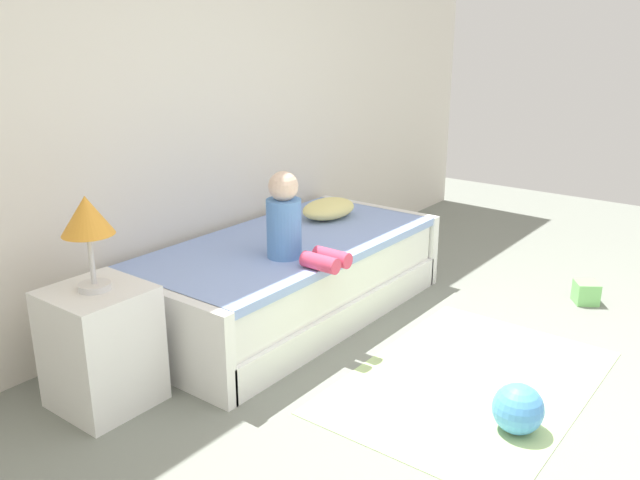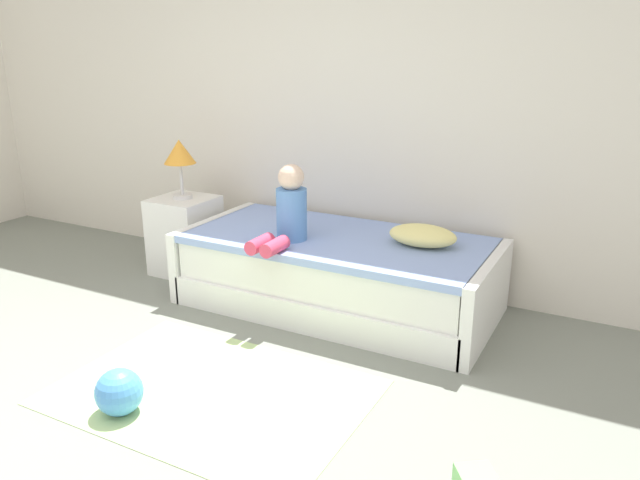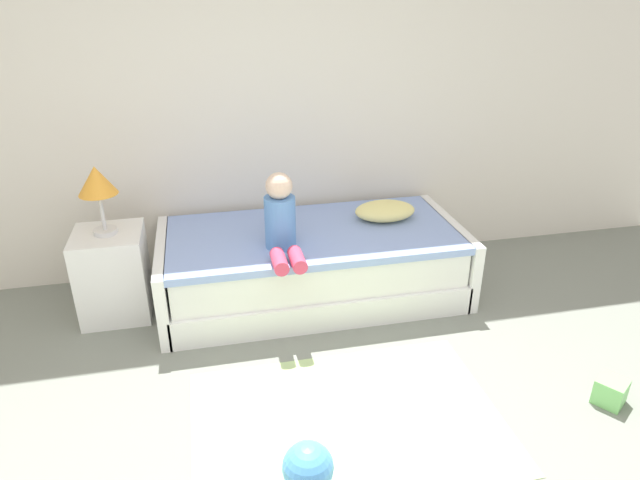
# 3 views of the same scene
# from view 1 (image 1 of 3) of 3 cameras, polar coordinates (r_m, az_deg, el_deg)

# --- Properties ---
(ground_plane) EXTENTS (9.20, 9.20, 0.00)m
(ground_plane) POSITION_cam_1_polar(r_m,az_deg,el_deg) (3.21, 22.41, -17.11)
(ground_plane) COLOR gray
(wall_rear) EXTENTS (7.20, 0.10, 2.90)m
(wall_rear) POSITION_cam_1_polar(r_m,az_deg,el_deg) (4.09, -13.06, 13.06)
(wall_rear) COLOR silver
(wall_rear) RESTS_ON ground
(bed) EXTENTS (2.11, 1.00, 0.50)m
(bed) POSITION_cam_1_polar(r_m,az_deg,el_deg) (4.20, -2.72, -3.30)
(bed) COLOR white
(bed) RESTS_ON ground
(nightstand) EXTENTS (0.44, 0.44, 0.60)m
(nightstand) POSITION_cam_1_polar(r_m,az_deg,el_deg) (3.38, -18.32, -8.76)
(nightstand) COLOR white
(nightstand) RESTS_ON ground
(table_lamp) EXTENTS (0.24, 0.24, 0.45)m
(table_lamp) POSITION_cam_1_polar(r_m,az_deg,el_deg) (3.16, -19.45, 1.62)
(table_lamp) COLOR silver
(table_lamp) RESTS_ON nightstand
(child_figure) EXTENTS (0.20, 0.51, 0.50)m
(child_figure) POSITION_cam_1_polar(r_m,az_deg,el_deg) (3.73, -2.56, 1.38)
(child_figure) COLOR #598CD1
(child_figure) RESTS_ON bed
(pillow) EXTENTS (0.44, 0.30, 0.13)m
(pillow) POSITION_cam_1_polar(r_m,az_deg,el_deg) (4.57, 0.75, 2.73)
(pillow) COLOR #F2E58C
(pillow) RESTS_ON bed
(toy_ball) EXTENTS (0.23, 0.23, 0.23)m
(toy_ball) POSITION_cam_1_polar(r_m,az_deg,el_deg) (3.22, 16.71, -13.76)
(toy_ball) COLOR #4C99E5
(toy_ball) RESTS_ON ground
(area_rug) EXTENTS (1.60, 1.10, 0.01)m
(area_rug) POSITION_cam_1_polar(r_m,az_deg,el_deg) (3.62, 12.82, -11.76)
(area_rug) COLOR #B2D189
(area_rug) RESTS_ON ground
(toy_block) EXTENTS (0.20, 0.20, 0.15)m
(toy_block) POSITION_cam_1_polar(r_m,az_deg,el_deg) (4.77, 21.96, -4.23)
(toy_block) COLOR #7FD872
(toy_block) RESTS_ON ground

